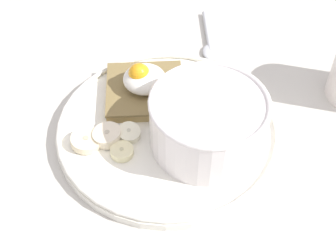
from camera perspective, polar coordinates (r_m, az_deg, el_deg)
The scene contains 10 objects.
ground_plane at distance 57.27cm, azimuth -0.00°, elevation -2.73°, with size 120.00×120.00×2.00cm, color beige.
plate at distance 55.91cm, azimuth -0.00°, elevation -1.54°, with size 26.58×26.58×1.60cm.
oatmeal_bowl at distance 52.03cm, azimuth 4.90°, elevation -0.73°, with size 13.27×13.27×6.63cm.
toast_slice at distance 59.14cm, azimuth -2.81°, elevation 3.10°, with size 10.37×10.37×1.34cm.
poached_egg at distance 57.73cm, azimuth -3.01°, elevation 4.59°, with size 5.32×5.14×3.53cm.
banana_slice_front at distance 53.01cm, azimuth -5.64°, elevation -4.38°, with size 2.79×2.76×0.99cm.
banana_slice_left at distance 54.45cm, azimuth -9.93°, elevation -3.03°, with size 3.96×3.88×1.33cm.
banana_slice_back at distance 54.41cm, azimuth -7.39°, elevation -2.42°, with size 3.80×3.70×1.59cm.
banana_slice_right at distance 54.47cm, azimuth -4.78°, elevation -2.16°, with size 3.78×3.82×1.43cm.
spoon at distance 68.98cm, azimuth 5.06°, elevation 8.95°, with size 2.61×11.45×0.80cm.
Camera 1 is at (-0.63, 37.06, 44.65)cm, focal length 50.00 mm.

